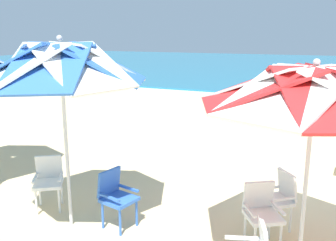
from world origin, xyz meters
The scene contains 9 objects.
ground_plane centered at (0.00, 0.00, 0.00)m, with size 80.00×80.00×0.00m, color beige.
sea centered at (0.00, 28.17, 0.05)m, with size 80.00×36.00×0.10m, color teal.
surf_foam centered at (0.00, 9.87, 0.01)m, with size 80.00×0.70×0.01m, color white.
beach_umbrella_0 centered at (0.10, -2.96, 2.22)m, with size 2.57×2.57×2.55m.
plastic_chair_0 centered at (-0.45, -2.55, 0.50)m, with size 0.62×0.63×0.87m.
plastic_chair_1 centered at (-0.30, -2.00, 0.50)m, with size 0.63×0.63×0.87m.
beach_umbrella_1 centered at (-3.14, -3.19, 2.39)m, with size 2.43×2.43×2.79m.
plastic_chair_3 centered at (-2.49, -2.94, 0.50)m, with size 0.55×0.52×0.87m.
plastic_chair_4 centered at (-3.82, -2.88, 0.50)m, with size 0.62×0.63×0.87m.
Camera 1 is at (0.30, -7.22, 2.80)m, focal length 39.57 mm.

